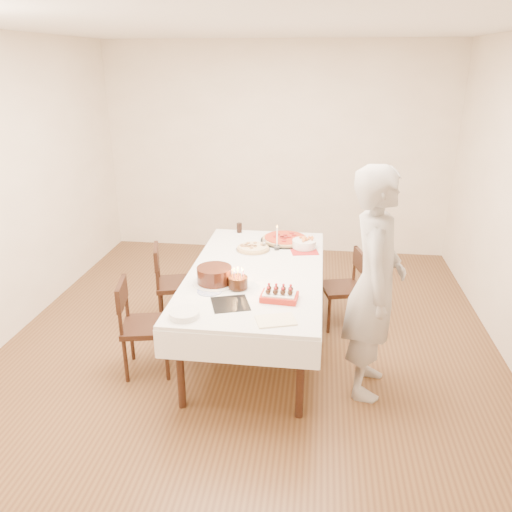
# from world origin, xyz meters

# --- Properties ---
(floor) EXTENTS (5.00, 5.00, 0.00)m
(floor) POSITION_xyz_m (0.00, 0.00, 0.00)
(floor) COLOR #4F301B
(floor) RESTS_ON ground
(wall_back) EXTENTS (4.50, 0.04, 2.70)m
(wall_back) POSITION_xyz_m (0.00, 2.50, 1.35)
(wall_back) COLOR white
(wall_back) RESTS_ON floor
(wall_front) EXTENTS (4.50, 0.04, 2.70)m
(wall_front) POSITION_xyz_m (0.00, -2.50, 1.35)
(wall_front) COLOR white
(wall_front) RESTS_ON floor
(wall_left) EXTENTS (0.04, 5.00, 2.70)m
(wall_left) POSITION_xyz_m (-2.25, 0.00, 1.35)
(wall_left) COLOR white
(wall_left) RESTS_ON floor
(ceiling) EXTENTS (5.00, 5.00, 0.00)m
(ceiling) POSITION_xyz_m (0.00, 0.00, 2.70)
(ceiling) COLOR white
(ceiling) RESTS_ON wall_back
(dining_table) EXTENTS (1.39, 2.26, 0.75)m
(dining_table) POSITION_xyz_m (0.06, -0.07, 0.38)
(dining_table) COLOR silver
(dining_table) RESTS_ON floor
(chair_right_savory) EXTENTS (0.48, 0.48, 0.77)m
(chair_right_savory) POSITION_xyz_m (0.83, 0.43, 0.39)
(chair_right_savory) COLOR black
(chair_right_savory) RESTS_ON floor
(chair_left_savory) EXTENTS (0.52, 0.52, 0.81)m
(chair_left_savory) POSITION_xyz_m (-0.77, 0.29, 0.41)
(chair_left_savory) COLOR black
(chair_left_savory) RESTS_ON floor
(chair_left_dessert) EXTENTS (0.50, 0.50, 0.82)m
(chair_left_dessert) POSITION_xyz_m (-0.78, -0.56, 0.41)
(chair_left_dessert) COLOR black
(chair_left_dessert) RESTS_ON floor
(person) EXTENTS (0.51, 0.70, 1.79)m
(person) POSITION_xyz_m (1.01, -0.57, 0.90)
(person) COLOR #A29D99
(person) RESTS_ON floor
(pizza_white) EXTENTS (0.34, 0.34, 0.04)m
(pizza_white) POSITION_xyz_m (-0.03, 0.40, 0.77)
(pizza_white) COLOR beige
(pizza_white) RESTS_ON dining_table
(pizza_pepperoni) EXTENTS (0.63, 0.63, 0.04)m
(pizza_pepperoni) POSITION_xyz_m (0.25, 0.71, 0.77)
(pizza_pepperoni) COLOR red
(pizza_pepperoni) RESTS_ON dining_table
(red_placemat) EXTENTS (0.30, 0.30, 0.01)m
(red_placemat) POSITION_xyz_m (0.45, 0.46, 0.75)
(red_placemat) COLOR #B21E1E
(red_placemat) RESTS_ON dining_table
(pasta_bowl) EXTENTS (0.26, 0.26, 0.07)m
(pasta_bowl) POSITION_xyz_m (0.45, 0.53, 0.80)
(pasta_bowl) COLOR white
(pasta_bowl) RESTS_ON dining_table
(taper_candle) EXTENTS (0.07, 0.07, 0.25)m
(taper_candle) POSITION_xyz_m (0.19, 0.45, 0.88)
(taper_candle) COLOR white
(taper_candle) RESTS_ON dining_table
(shaker_pair) EXTENTS (0.10, 0.10, 0.09)m
(shaker_pair) POSITION_xyz_m (0.07, 0.43, 0.80)
(shaker_pair) COLOR white
(shaker_pair) RESTS_ON dining_table
(cola_glass) EXTENTS (0.06, 0.06, 0.10)m
(cola_glass) POSITION_xyz_m (-0.25, 0.92, 0.80)
(cola_glass) COLOR black
(cola_glass) RESTS_ON dining_table
(layer_cake) EXTENTS (0.48, 0.48, 0.14)m
(layer_cake) POSITION_xyz_m (-0.24, -0.39, 0.82)
(layer_cake) COLOR #33150C
(layer_cake) RESTS_ON dining_table
(cake_board) EXTENTS (0.34, 0.34, 0.01)m
(cake_board) POSITION_xyz_m (-0.05, -0.74, 0.75)
(cake_board) COLOR black
(cake_board) RESTS_ON dining_table
(birthday_cake) EXTENTS (0.20, 0.20, 0.15)m
(birthday_cake) POSITION_xyz_m (-0.04, -0.46, 0.84)
(birthday_cake) COLOR #381B0F
(birthday_cake) RESTS_ON dining_table
(strawberry_box) EXTENTS (0.29, 0.21, 0.07)m
(strawberry_box) POSITION_xyz_m (0.31, -0.62, 0.78)
(strawberry_box) COLOR #A31E12
(strawberry_box) RESTS_ON dining_table
(box_lid) EXTENTS (0.31, 0.26, 0.02)m
(box_lid) POSITION_xyz_m (0.31, -0.95, 0.75)
(box_lid) COLOR beige
(box_lid) RESTS_ON dining_table
(plate_stack) EXTENTS (0.24, 0.24, 0.05)m
(plate_stack) POSITION_xyz_m (-0.34, -0.97, 0.77)
(plate_stack) COLOR white
(plate_stack) RESTS_ON dining_table
(china_plate) EXTENTS (0.26, 0.26, 0.01)m
(china_plate) POSITION_xyz_m (-0.25, -0.54, 0.75)
(china_plate) COLOR white
(china_plate) RESTS_ON dining_table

